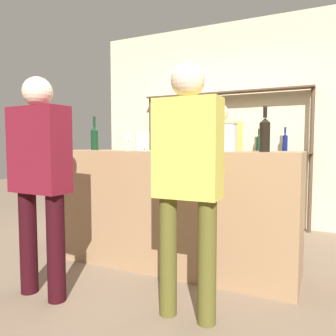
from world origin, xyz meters
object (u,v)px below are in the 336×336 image
object	(u,v)px
counter_bottle_1	(265,134)
customer_left	(40,171)
cork_jar	(143,142)
server_behind_counter	(219,163)
counter_bottle_2	(95,138)
wine_glass	(128,136)
counter_bottle_0	(167,135)
ice_bucket	(224,137)
customer_right	(187,171)

from	to	relation	value
counter_bottle_1	customer_left	xyz separation A→B (m)	(-1.41, -0.90, -0.27)
cork_jar	server_behind_counter	world-z (taller)	server_behind_counter
customer_left	counter_bottle_1	bearing A→B (deg)	-54.61
cork_jar	customer_left	world-z (taller)	customer_left
counter_bottle_2	cork_jar	distance (m)	0.71
cork_jar	wine_glass	bearing A→B (deg)	-150.80
customer_left	counter_bottle_0	bearing A→B (deg)	-29.29
counter_bottle_0	server_behind_counter	distance (m)	1.02
counter_bottle_1	customer_left	distance (m)	1.69
counter_bottle_0	cork_jar	world-z (taller)	counter_bottle_0
counter_bottle_0	server_behind_counter	size ratio (longest dim) A/B	0.23
ice_bucket	server_behind_counter	size ratio (longest dim) A/B	0.15
customer_right	customer_left	world-z (taller)	customer_right
counter_bottle_1	server_behind_counter	world-z (taller)	server_behind_counter
counter_bottle_0	customer_right	size ratio (longest dim) A/B	0.22
counter_bottle_1	customer_right	world-z (taller)	customer_right
counter_bottle_0	ice_bucket	distance (m)	0.50
server_behind_counter	customer_left	xyz separation A→B (m)	(-0.75, -1.87, 0.02)
wine_glass	ice_bucket	world-z (taller)	ice_bucket
wine_glass	customer_left	xyz separation A→B (m)	(-0.24, -0.79, -0.26)
server_behind_counter	ice_bucket	bearing A→B (deg)	32.23
counter_bottle_2	server_behind_counter	size ratio (longest dim) A/B	0.22
counter_bottle_1	server_behind_counter	size ratio (longest dim) A/B	0.22
wine_glass	cork_jar	size ratio (longest dim) A/B	1.03
counter_bottle_0	customer_left	distance (m)	1.10
ice_bucket	cork_jar	distance (m)	0.72
counter_bottle_0	wine_glass	distance (m)	0.35
wine_glass	cork_jar	xyz separation A→B (m)	(0.11, 0.06, -0.05)
counter_bottle_0	wine_glass	bearing A→B (deg)	-161.28
customer_right	customer_left	xyz separation A→B (m)	(-1.07, -0.17, -0.02)
counter_bottle_1	customer_left	size ratio (longest dim) A/B	0.22
counter_bottle_0	ice_bucket	bearing A→B (deg)	21.72
counter_bottle_2	customer_right	size ratio (longest dim) A/B	0.22
counter_bottle_1	server_behind_counter	xyz separation A→B (m)	(-0.66, 0.97, -0.29)
counter_bottle_0	counter_bottle_1	xyz separation A→B (m)	(0.84, -0.00, 0.00)
ice_bucket	counter_bottle_2	bearing A→B (deg)	-178.00
counter_bottle_0	cork_jar	size ratio (longest dim) A/B	2.14
counter_bottle_1	cork_jar	bearing A→B (deg)	-177.61
counter_bottle_0	counter_bottle_1	world-z (taller)	counter_bottle_0
counter_bottle_2	customer_right	bearing A→B (deg)	-31.91
customer_right	counter_bottle_2	bearing A→B (deg)	57.83
customer_right	customer_left	bearing A→B (deg)	98.85
counter_bottle_0	counter_bottle_1	distance (m)	0.84
wine_glass	ice_bucket	xyz separation A→B (m)	(0.79, 0.30, -0.01)
counter_bottle_2	ice_bucket	size ratio (longest dim) A/B	1.44
counter_bottle_2	ice_bucket	xyz separation A→B (m)	(1.36, 0.05, -0.01)
server_behind_counter	customer_left	bearing A→B (deg)	-9.46
wine_glass	cork_jar	distance (m)	0.14
counter_bottle_2	wine_glass	bearing A→B (deg)	-23.57
counter_bottle_1	counter_bottle_2	distance (m)	1.74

